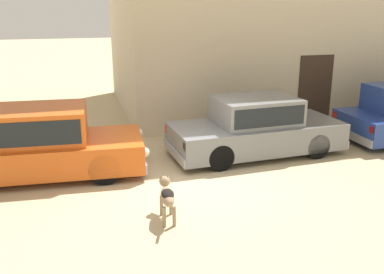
{
  "coord_description": "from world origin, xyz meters",
  "views": [
    {
      "loc": [
        -2.19,
        -8.17,
        3.57
      ],
      "look_at": [
        0.11,
        0.2,
        0.9
      ],
      "focal_mm": 41.02,
      "sensor_mm": 36.0,
      "label": 1
    }
  ],
  "objects": [
    {
      "name": "parked_sedan_nearest",
      "position": [
        -2.9,
        1.21,
        0.73
      ],
      "size": [
        4.39,
        2.06,
        1.48
      ],
      "rotation": [
        0.0,
        0.0,
        -0.06
      ],
      "color": "#D15619",
      "rests_on": "ground_plane"
    },
    {
      "name": "ground_plane",
      "position": [
        0.0,
        0.0,
        0.0
      ],
      "size": [
        80.0,
        80.0,
        0.0
      ],
      "primitive_type": "plane",
      "color": "tan"
    },
    {
      "name": "stray_dog_spotted",
      "position": [
        -0.79,
        -1.51,
        0.45
      ],
      "size": [
        0.28,
        1.08,
        0.68
      ],
      "rotation": [
        0.0,
        0.0,
        1.48
      ],
      "color": "#997F60",
      "rests_on": "ground_plane"
    },
    {
      "name": "parked_sedan_second",
      "position": [
        2.0,
        1.26,
        0.7
      ],
      "size": [
        4.36,
        1.95,
        1.42
      ],
      "rotation": [
        0.0,
        0.0,
        0.06
      ],
      "color": "slate",
      "rests_on": "ground_plane"
    }
  ]
}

